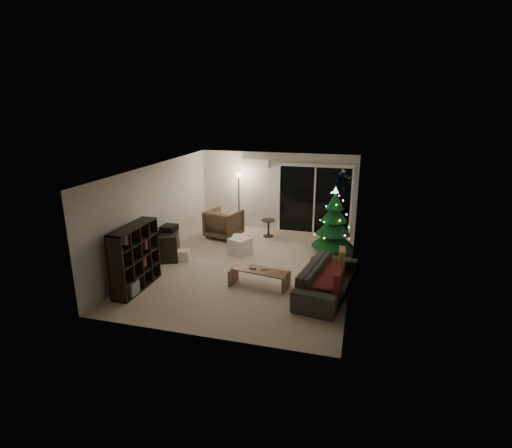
{
  "coord_description": "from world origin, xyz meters",
  "views": [
    {
      "loc": [
        2.63,
        -8.99,
        3.99
      ],
      "look_at": [
        0.1,
        0.3,
        1.05
      ],
      "focal_mm": 28.0,
      "sensor_mm": 36.0,
      "label": 1
    }
  ],
  "objects_px": {
    "bookshelf": "(128,257)",
    "coffee_table": "(259,278)",
    "armchair": "(224,224)",
    "sofa": "(327,280)",
    "christmas_tree": "(334,221)",
    "media_cabinet": "(170,244)"
  },
  "relations": [
    {
      "from": "coffee_table",
      "to": "christmas_tree",
      "type": "height_order",
      "value": "christmas_tree"
    },
    {
      "from": "bookshelf",
      "to": "coffee_table",
      "type": "height_order",
      "value": "bookshelf"
    },
    {
      "from": "armchair",
      "to": "christmas_tree",
      "type": "distance_m",
      "value": 3.41
    },
    {
      "from": "bookshelf",
      "to": "armchair",
      "type": "height_order",
      "value": "bookshelf"
    },
    {
      "from": "sofa",
      "to": "coffee_table",
      "type": "height_order",
      "value": "sofa"
    },
    {
      "from": "bookshelf",
      "to": "sofa",
      "type": "height_order",
      "value": "bookshelf"
    },
    {
      "from": "coffee_table",
      "to": "christmas_tree",
      "type": "distance_m",
      "value": 3.01
    },
    {
      "from": "coffee_table",
      "to": "bookshelf",
      "type": "bearing_deg",
      "value": -154.09
    },
    {
      "from": "sofa",
      "to": "christmas_tree",
      "type": "distance_m",
      "value": 2.59
    },
    {
      "from": "armchair",
      "to": "media_cabinet",
      "type": "bearing_deg",
      "value": 78.87
    },
    {
      "from": "sofa",
      "to": "media_cabinet",
      "type": "bearing_deg",
      "value": 84.96
    },
    {
      "from": "christmas_tree",
      "to": "media_cabinet",
      "type": "bearing_deg",
      "value": -161.66
    },
    {
      "from": "sofa",
      "to": "bookshelf",
      "type": "bearing_deg",
      "value": 110.7
    },
    {
      "from": "armchair",
      "to": "bookshelf",
      "type": "bearing_deg",
      "value": 90.82
    },
    {
      "from": "christmas_tree",
      "to": "bookshelf",
      "type": "bearing_deg",
      "value": -141.33
    },
    {
      "from": "bookshelf",
      "to": "armchair",
      "type": "distance_m",
      "value": 3.96
    },
    {
      "from": "armchair",
      "to": "coffee_table",
      "type": "relative_size",
      "value": 0.74
    },
    {
      "from": "armchair",
      "to": "coffee_table",
      "type": "bearing_deg",
      "value": 135.67
    },
    {
      "from": "media_cabinet",
      "to": "christmas_tree",
      "type": "bearing_deg",
      "value": -4.67
    },
    {
      "from": "bookshelf",
      "to": "coffee_table",
      "type": "relative_size",
      "value": 1.13
    },
    {
      "from": "media_cabinet",
      "to": "sofa",
      "type": "height_order",
      "value": "media_cabinet"
    },
    {
      "from": "bookshelf",
      "to": "sofa",
      "type": "relative_size",
      "value": 0.64
    }
  ]
}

